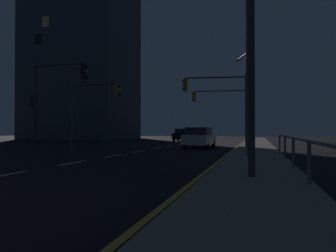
{
  "coord_description": "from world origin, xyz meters",
  "views": [
    {
      "loc": [
        7.27,
        -3.35,
        1.33
      ],
      "look_at": [
        0.88,
        20.81,
        1.67
      ],
      "focal_mm": 36.0,
      "sensor_mm": 36.0,
      "label": 1
    }
  ],
  "objects_px": {
    "car_oncoming": "(183,135)",
    "traffic_light_far_center": "(57,88)",
    "traffic_light_near_left": "(222,104)",
    "traffic_light_mid_left": "(93,101)",
    "traffic_light_far_left": "(218,95)",
    "building_distant": "(83,44)",
    "street_lamp_median": "(256,53)",
    "street_lamp_far_end": "(245,89)",
    "car": "(200,137)"
  },
  "relations": [
    {
      "from": "car_oncoming",
      "to": "traffic_light_far_center",
      "type": "distance_m",
      "value": 22.43
    },
    {
      "from": "traffic_light_near_left",
      "to": "traffic_light_mid_left",
      "type": "xyz_separation_m",
      "value": [
        -8.4,
        -10.13,
        -0.39
      ]
    },
    {
      "from": "traffic_light_far_left",
      "to": "building_distant",
      "type": "distance_m",
      "value": 35.85
    },
    {
      "from": "traffic_light_near_left",
      "to": "traffic_light_mid_left",
      "type": "distance_m",
      "value": 13.17
    },
    {
      "from": "street_lamp_median",
      "to": "car_oncoming",
      "type": "bearing_deg",
      "value": 109.62
    },
    {
      "from": "building_distant",
      "to": "street_lamp_far_end",
      "type": "bearing_deg",
      "value": -41.23
    },
    {
      "from": "car",
      "to": "street_lamp_far_end",
      "type": "bearing_deg",
      "value": 11.57
    },
    {
      "from": "car",
      "to": "building_distant",
      "type": "relative_size",
      "value": 0.14
    },
    {
      "from": "car",
      "to": "car_oncoming",
      "type": "relative_size",
      "value": 0.99
    },
    {
      "from": "car",
      "to": "traffic_light_near_left",
      "type": "distance_m",
      "value": 8.07
    },
    {
      "from": "car",
      "to": "traffic_light_near_left",
      "type": "relative_size",
      "value": 0.84
    },
    {
      "from": "traffic_light_far_left",
      "to": "street_lamp_far_end",
      "type": "height_order",
      "value": "street_lamp_far_end"
    },
    {
      "from": "car_oncoming",
      "to": "street_lamp_median",
      "type": "relative_size",
      "value": 0.58
    },
    {
      "from": "traffic_light_far_center",
      "to": "street_lamp_median",
      "type": "xyz_separation_m",
      "value": [
        12.0,
        -2.71,
        0.85
      ]
    },
    {
      "from": "car_oncoming",
      "to": "traffic_light_far_center",
      "type": "height_order",
      "value": "traffic_light_far_center"
    },
    {
      "from": "traffic_light_far_center",
      "to": "street_lamp_far_end",
      "type": "height_order",
      "value": "street_lamp_far_end"
    },
    {
      "from": "street_lamp_median",
      "to": "street_lamp_far_end",
      "type": "xyz_separation_m",
      "value": [
        -0.8,
        10.16,
        -0.41
      ]
    },
    {
      "from": "car",
      "to": "traffic_light_far_center",
      "type": "relative_size",
      "value": 0.78
    },
    {
      "from": "street_lamp_median",
      "to": "traffic_light_near_left",
      "type": "bearing_deg",
      "value": 100.77
    },
    {
      "from": "car_oncoming",
      "to": "building_distant",
      "type": "xyz_separation_m",
      "value": [
        -18.34,
        8.55,
        14.62
      ]
    },
    {
      "from": "traffic_light_near_left",
      "to": "traffic_light_far_left",
      "type": "xyz_separation_m",
      "value": [
        0.42,
        -7.33,
        0.09
      ]
    },
    {
      "from": "traffic_light_far_left",
      "to": "street_lamp_far_end",
      "type": "xyz_separation_m",
      "value": [
        1.99,
        0.63,
        0.42
      ]
    },
    {
      "from": "car_oncoming",
      "to": "building_distant",
      "type": "bearing_deg",
      "value": 154.99
    },
    {
      "from": "traffic_light_near_left",
      "to": "building_distant",
      "type": "xyz_separation_m",
      "value": [
        -23.93,
        16.38,
        11.52
      ]
    },
    {
      "from": "traffic_light_far_center",
      "to": "traffic_light_far_left",
      "type": "xyz_separation_m",
      "value": [
        9.21,
        6.82,
        0.02
      ]
    },
    {
      "from": "street_lamp_far_end",
      "to": "building_distant",
      "type": "relative_size",
      "value": 0.23
    },
    {
      "from": "car_oncoming",
      "to": "street_lamp_far_end",
      "type": "height_order",
      "value": "street_lamp_far_end"
    },
    {
      "from": "traffic_light_far_left",
      "to": "traffic_light_mid_left",
      "type": "bearing_deg",
      "value": -162.35
    },
    {
      "from": "car",
      "to": "traffic_light_far_left",
      "type": "relative_size",
      "value": 0.82
    },
    {
      "from": "street_lamp_far_end",
      "to": "street_lamp_median",
      "type": "bearing_deg",
      "value": -85.48
    },
    {
      "from": "traffic_light_near_left",
      "to": "traffic_light_far_center",
      "type": "bearing_deg",
      "value": -121.86
    },
    {
      "from": "street_lamp_far_end",
      "to": "traffic_light_mid_left",
      "type": "bearing_deg",
      "value": -162.37
    },
    {
      "from": "traffic_light_far_left",
      "to": "building_distant",
      "type": "height_order",
      "value": "building_distant"
    },
    {
      "from": "street_lamp_far_end",
      "to": "building_distant",
      "type": "distance_m",
      "value": 36.7
    },
    {
      "from": "traffic_light_near_left",
      "to": "street_lamp_median",
      "type": "relative_size",
      "value": 0.68
    },
    {
      "from": "street_lamp_median",
      "to": "building_distant",
      "type": "bearing_deg",
      "value": 129.23
    },
    {
      "from": "car_oncoming",
      "to": "traffic_light_far_center",
      "type": "bearing_deg",
      "value": -98.3
    },
    {
      "from": "car_oncoming",
      "to": "traffic_light_far_left",
      "type": "height_order",
      "value": "traffic_light_far_left"
    },
    {
      "from": "street_lamp_median",
      "to": "traffic_light_far_center",
      "type": "bearing_deg",
      "value": 167.27
    },
    {
      "from": "street_lamp_far_end",
      "to": "building_distant",
      "type": "xyz_separation_m",
      "value": [
        -26.33,
        23.08,
        11.01
      ]
    },
    {
      "from": "traffic_light_mid_left",
      "to": "street_lamp_median",
      "type": "bearing_deg",
      "value": -30.09
    },
    {
      "from": "building_distant",
      "to": "traffic_light_far_center",
      "type": "bearing_deg",
      "value": -63.63
    },
    {
      "from": "street_lamp_median",
      "to": "traffic_light_mid_left",
      "type": "bearing_deg",
      "value": 149.91
    },
    {
      "from": "traffic_light_far_left",
      "to": "street_lamp_far_end",
      "type": "distance_m",
      "value": 2.13
    },
    {
      "from": "traffic_light_mid_left",
      "to": "traffic_light_far_left",
      "type": "bearing_deg",
      "value": 17.65
    },
    {
      "from": "street_lamp_median",
      "to": "building_distant",
      "type": "xyz_separation_m",
      "value": [
        -27.13,
        33.24,
        10.6
      ]
    },
    {
      "from": "street_lamp_median",
      "to": "car",
      "type": "bearing_deg",
      "value": 113.68
    },
    {
      "from": "car_oncoming",
      "to": "traffic_light_near_left",
      "type": "xyz_separation_m",
      "value": [
        5.59,
        -7.82,
        3.1
      ]
    },
    {
      "from": "car_oncoming",
      "to": "traffic_light_mid_left",
      "type": "xyz_separation_m",
      "value": [
        -2.81,
        -17.96,
        2.72
      ]
    },
    {
      "from": "building_distant",
      "to": "traffic_light_near_left",
      "type": "bearing_deg",
      "value": -34.39
    }
  ]
}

